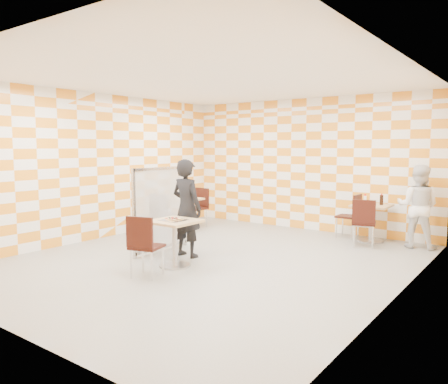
% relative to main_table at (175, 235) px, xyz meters
% --- Properties ---
extents(room_shell, '(7.00, 7.00, 7.00)m').
position_rel_main_table_xyz_m(room_shell, '(0.25, 1.20, 0.99)').
color(room_shell, gray).
rests_on(room_shell, ground).
extents(main_table, '(0.70, 0.70, 0.75)m').
position_rel_main_table_xyz_m(main_table, '(0.00, 0.00, 0.00)').
color(main_table, tan).
rests_on(main_table, ground).
extents(second_table, '(0.70, 0.70, 0.75)m').
position_rel_main_table_xyz_m(second_table, '(1.93, 3.70, 0.00)').
color(second_table, tan).
rests_on(second_table, ground).
extents(empty_table, '(0.70, 0.70, 0.75)m').
position_rel_main_table_xyz_m(empty_table, '(-1.84, 2.28, 0.00)').
color(empty_table, tan).
rests_on(empty_table, ground).
extents(chair_main_front, '(0.52, 0.53, 0.92)m').
position_rel_main_table_xyz_m(chair_main_front, '(0.08, -0.74, 0.04)').
color(chair_main_front, black).
rests_on(chair_main_front, ground).
extents(chair_second_front, '(0.52, 0.53, 0.92)m').
position_rel_main_table_xyz_m(chair_second_front, '(1.99, 3.09, 0.04)').
color(chair_second_front, black).
rests_on(chair_second_front, ground).
extents(chair_second_side, '(0.43, 0.42, 0.92)m').
position_rel_main_table_xyz_m(chair_second_side, '(1.51, 3.79, 0.04)').
color(chair_second_side, black).
rests_on(chair_second_side, ground).
extents(chair_empty_near, '(0.54, 0.55, 0.92)m').
position_rel_main_table_xyz_m(chair_empty_near, '(-1.82, 1.55, 0.04)').
color(chair_empty_near, black).
rests_on(chair_empty_near, ground).
extents(chair_empty_far, '(0.46, 0.47, 0.92)m').
position_rel_main_table_xyz_m(chair_empty_far, '(-1.90, 2.91, 0.04)').
color(chair_empty_far, black).
rests_on(chair_empty_far, ground).
extents(partition, '(0.08, 1.38, 1.55)m').
position_rel_main_table_xyz_m(partition, '(-0.88, 0.60, 0.28)').
color(partition, white).
rests_on(partition, ground).
extents(man_dark, '(0.64, 0.43, 1.70)m').
position_rel_main_table_xyz_m(man_dark, '(-0.27, 0.61, 0.34)').
color(man_dark, black).
rests_on(man_dark, ground).
extents(man_white, '(0.80, 0.63, 1.58)m').
position_rel_main_table_xyz_m(man_white, '(2.80, 3.70, 0.28)').
color(man_white, white).
rests_on(man_white, ground).
extents(pizza_on_foil, '(0.40, 0.40, 0.04)m').
position_rel_main_table_xyz_m(pizza_on_foil, '(-0.00, -0.02, 0.26)').
color(pizza_on_foil, silver).
rests_on(pizza_on_foil, main_table).
extents(sport_bottle, '(0.06, 0.06, 0.20)m').
position_rel_main_table_xyz_m(sport_bottle, '(1.77, 3.79, 0.33)').
color(sport_bottle, white).
rests_on(sport_bottle, second_table).
extents(soda_bottle, '(0.07, 0.07, 0.23)m').
position_rel_main_table_xyz_m(soda_bottle, '(2.10, 3.78, 0.34)').
color(soda_bottle, black).
rests_on(soda_bottle, second_table).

